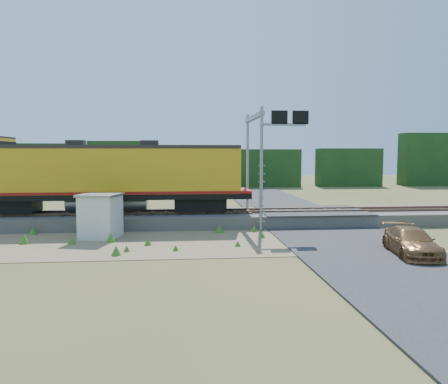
{
  "coord_description": "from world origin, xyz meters",
  "views": [
    {
      "loc": [
        -1.59,
        -22.42,
        4.63
      ],
      "look_at": [
        0.8,
        3.0,
        2.4
      ],
      "focal_mm": 35.0,
      "sensor_mm": 36.0,
      "label": 1
    }
  ],
  "objects": [
    {
      "name": "weed_clumps",
      "position": [
        -3.5,
        0.1,
        0.0
      ],
      "size": [
        15.0,
        6.2,
        0.56
      ],
      "primitive_type": null,
      "color": "#3D7020",
      "rests_on": "ground"
    },
    {
      "name": "signal_gantry",
      "position": [
        3.43,
        5.32,
        5.55
      ],
      "size": [
        2.94,
        6.2,
        7.43
      ],
      "color": "gray",
      "rests_on": "ground"
    },
    {
      "name": "shed",
      "position": [
        -6.13,
        1.87,
        1.24
      ],
      "size": [
        2.5,
        2.5,
        2.45
      ],
      "rotation": [
        0.0,
        0.0,
        -0.24
      ],
      "color": "silver",
      "rests_on": "ground"
    },
    {
      "name": "tree_line_north",
      "position": [
        0.0,
        38.0,
        3.07
      ],
      "size": [
        130.0,
        3.0,
        6.5
      ],
      "color": "#163C15",
      "rests_on": "ground"
    },
    {
      "name": "ground",
      "position": [
        0.0,
        0.0,
        0.0
      ],
      "size": [
        140.0,
        140.0,
        0.0
      ],
      "primitive_type": "plane",
      "color": "#475123",
      "rests_on": "ground"
    },
    {
      "name": "dirt_shoulder",
      "position": [
        -2.0,
        0.5,
        0.01
      ],
      "size": [
        26.0,
        8.0,
        0.03
      ],
      "primitive_type": "cube",
      "color": "#8C7754",
      "rests_on": "ground"
    },
    {
      "name": "locomotive",
      "position": [
        -6.74,
        6.0,
        3.3
      ],
      "size": [
        18.38,
        2.8,
        4.74
      ],
      "color": "black",
      "rests_on": "rails"
    },
    {
      "name": "ballast",
      "position": [
        0.0,
        6.0,
        0.4
      ],
      "size": [
        70.0,
        5.0,
        0.8
      ],
      "primitive_type": "cube",
      "color": "slate",
      "rests_on": "ground"
    },
    {
      "name": "car",
      "position": [
        8.77,
        -3.67,
        0.63
      ],
      "size": [
        2.46,
        4.54,
        1.25
      ],
      "primitive_type": "imported",
      "rotation": [
        0.0,
        0.0,
        -0.17
      ],
      "color": "olive",
      "rests_on": "ground"
    },
    {
      "name": "road",
      "position": [
        7.0,
        0.74,
        0.09
      ],
      "size": [
        7.0,
        66.0,
        0.86
      ],
      "color": "#38383A",
      "rests_on": "ground"
    },
    {
      "name": "rails",
      "position": [
        0.0,
        6.0,
        0.88
      ],
      "size": [
        70.0,
        1.54,
        0.16
      ],
      "color": "brown",
      "rests_on": "ballast"
    }
  ]
}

